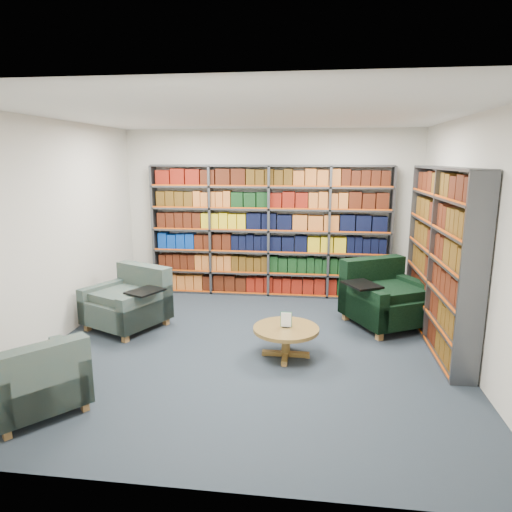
# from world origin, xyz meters

# --- Properties ---
(room_shell) EXTENTS (5.02, 5.02, 2.82)m
(room_shell) POSITION_xyz_m (0.00, 0.00, 1.40)
(room_shell) COLOR #1E2331
(room_shell) RESTS_ON ground
(bookshelf_back) EXTENTS (4.00, 0.28, 2.20)m
(bookshelf_back) POSITION_xyz_m (0.00, 2.34, 1.10)
(bookshelf_back) COLOR #47494F
(bookshelf_back) RESTS_ON ground
(bookshelf_right) EXTENTS (0.28, 2.50, 2.20)m
(bookshelf_right) POSITION_xyz_m (2.34, 0.60, 1.10)
(bookshelf_right) COLOR #47494F
(bookshelf_right) RESTS_ON ground
(chair_teal_left) EXTENTS (1.23, 1.21, 0.83)m
(chair_teal_left) POSITION_xyz_m (-1.76, 0.58, 0.34)
(chair_teal_left) COLOR #062839
(chair_teal_left) RESTS_ON ground
(chair_green_right) EXTENTS (1.34, 1.34, 0.90)m
(chair_green_right) POSITION_xyz_m (1.75, 1.12, 0.36)
(chair_green_right) COLOR black
(chair_green_right) RESTS_ON ground
(chair_teal_front) EXTENTS (1.14, 1.14, 0.74)m
(chair_teal_front) POSITION_xyz_m (-1.74, -1.70, 0.30)
(chair_teal_front) COLOR #062839
(chair_teal_front) RESTS_ON ground
(coffee_table) EXTENTS (0.78, 0.78, 0.55)m
(coffee_table) POSITION_xyz_m (0.46, -0.18, 0.29)
(coffee_table) COLOR olive
(coffee_table) RESTS_ON ground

